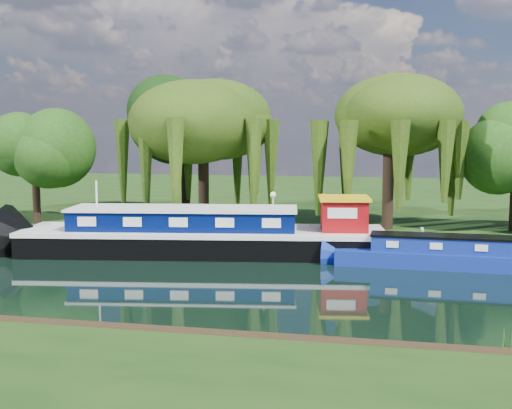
# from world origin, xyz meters

# --- Properties ---
(ground) EXTENTS (120.00, 120.00, 0.00)m
(ground) POSITION_xyz_m (0.00, 0.00, 0.00)
(ground) COLOR black
(far_bank) EXTENTS (120.00, 52.00, 0.45)m
(far_bank) POSITION_xyz_m (0.00, 34.00, 0.23)
(far_bank) COLOR black
(far_bank) RESTS_ON ground
(dutch_barge) EXTENTS (19.86, 7.17, 4.10)m
(dutch_barge) POSITION_xyz_m (-2.37, 6.18, 1.02)
(dutch_barge) COLOR black
(dutch_barge) RESTS_ON ground
(narrowboat) EXTENTS (11.71, 2.35, 1.70)m
(narrowboat) POSITION_xyz_m (10.51, 5.11, 0.61)
(narrowboat) COLOR navy
(narrowboat) RESTS_ON ground
(red_dinghy) EXTENTS (3.84, 2.93, 0.74)m
(red_dinghy) POSITION_xyz_m (-5.96, 5.61, 0.00)
(red_dinghy) COLOR maroon
(red_dinghy) RESTS_ON ground
(willow_left) EXTENTS (7.54, 7.54, 9.03)m
(willow_left) POSITION_xyz_m (-4.79, 13.96, 7.01)
(willow_left) COLOR black
(willow_left) RESTS_ON far_bank
(willow_right) EXTENTS (7.28, 7.28, 8.87)m
(willow_right) POSITION_xyz_m (7.17, 14.20, 6.92)
(willow_right) COLOR black
(willow_right) RESTS_ON far_bank
(tree_far_left) EXTENTS (4.57, 4.57, 7.36)m
(tree_far_left) POSITION_xyz_m (-15.82, 12.00, 5.50)
(tree_far_left) COLOR black
(tree_far_left) RESTS_ON far_bank
(tree_far_mid) EXTENTS (5.70, 5.70, 9.33)m
(tree_far_mid) POSITION_xyz_m (-7.58, 18.76, 6.87)
(tree_far_mid) COLOR black
(tree_far_mid) RESTS_ON far_bank
(lamppost) EXTENTS (0.36, 0.36, 2.56)m
(lamppost) POSITION_xyz_m (0.50, 10.50, 2.42)
(lamppost) COLOR silver
(lamppost) RESTS_ON far_bank
(mooring_posts) EXTENTS (19.16, 0.16, 1.00)m
(mooring_posts) POSITION_xyz_m (-0.50, 8.40, 0.95)
(mooring_posts) COLOR silver
(mooring_posts) RESTS_ON far_bank
(reeds_near) EXTENTS (33.70, 1.50, 1.10)m
(reeds_near) POSITION_xyz_m (6.87, -7.57, 0.55)
(reeds_near) COLOR #194312
(reeds_near) RESTS_ON ground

